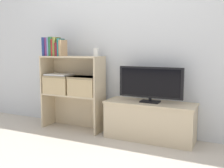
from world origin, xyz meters
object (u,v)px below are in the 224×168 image
(book_maroon, at_px, (59,49))
(storage_basket_right, at_px, (85,85))
(book_plum, at_px, (49,47))
(book_skyblue, at_px, (51,47))
(tv, at_px, (150,83))
(storage_basket_left, at_px, (59,83))
(tv_stand, at_px, (150,121))
(book_olive, at_px, (57,47))
(book_crimson, at_px, (55,48))
(book_tan, at_px, (63,48))
(book_forest, at_px, (53,46))
(book_navy, at_px, (46,47))
(book_teal, at_px, (61,47))
(laptop, at_px, (59,74))
(baby_monitor, at_px, (96,52))

(book_maroon, relative_size, storage_basket_right, 0.46)
(book_plum, bearing_deg, book_skyblue, 0.00)
(tv, bearing_deg, storage_basket_left, -177.91)
(tv_stand, bearing_deg, book_plum, -176.59)
(book_olive, distance_m, book_maroon, 0.05)
(book_crimson, height_order, book_tan, book_crimson)
(tv, height_order, storage_basket_left, tv)
(tv_stand, xyz_separation_m, book_forest, (-1.31, -0.08, 0.87))
(book_plum, bearing_deg, book_navy, 180.00)
(book_navy, height_order, book_teal, book_navy)
(book_forest, bearing_deg, book_tan, 0.00)
(storage_basket_left, distance_m, storage_basket_right, 0.39)
(laptop, bearing_deg, tv_stand, 2.17)
(book_olive, distance_m, laptop, 0.37)
(book_navy, height_order, book_plum, book_navy)
(book_forest, bearing_deg, book_navy, 180.00)
(book_navy, height_order, baby_monitor, book_navy)
(book_teal, bearing_deg, baby_monitor, 5.82)
(storage_basket_left, xyz_separation_m, laptop, (0.00, 0.00, 0.12))
(storage_basket_right, bearing_deg, book_skyblue, -175.99)
(book_navy, height_order, book_crimson, book_navy)
(book_teal, height_order, storage_basket_left, book_teal)
(book_plum, xyz_separation_m, book_forest, (0.07, 0.00, 0.01))
(tv, relative_size, book_crimson, 3.47)
(book_crimson, distance_m, book_olive, 0.03)
(tv_stand, relative_size, baby_monitor, 7.98)
(book_olive, bearing_deg, laptop, 85.67)
(book_forest, xyz_separation_m, storage_basket_right, (0.46, 0.03, -0.49))
(tv_stand, relative_size, laptop, 3.17)
(book_tan, bearing_deg, book_plum, 180.00)
(book_skyblue, relative_size, book_forest, 0.96)
(storage_basket_right, distance_m, laptop, 0.41)
(book_skyblue, height_order, baby_monitor, book_skyblue)
(book_navy, relative_size, storage_basket_left, 0.64)
(book_skyblue, height_order, book_teal, book_skyblue)
(book_navy, relative_size, book_teal, 1.08)
(book_teal, bearing_deg, tv, 3.89)
(tv, relative_size, book_teal, 3.38)
(book_navy, xyz_separation_m, book_skyblue, (0.07, -0.00, -0.00))
(book_plum, relative_size, book_crimson, 1.09)
(book_tan, bearing_deg, book_olive, 180.00)
(book_navy, relative_size, laptop, 0.73)
(tv, relative_size, book_navy, 3.13)
(tv, bearing_deg, storage_basket_right, -176.93)
(book_navy, bearing_deg, book_skyblue, -0.00)
(book_teal, xyz_separation_m, storage_basket_right, (0.33, 0.03, -0.48))
(book_crimson, xyz_separation_m, laptop, (0.03, 0.03, -0.35))
(book_navy, distance_m, book_crimson, 0.14)
(tv, distance_m, book_tan, 1.22)
(tv_stand, height_order, book_navy, book_navy)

